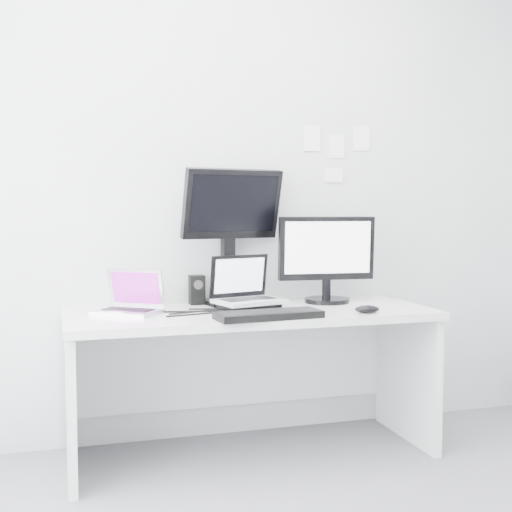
% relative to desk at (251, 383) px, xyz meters
% --- Properties ---
extents(back_wall, '(3.60, 0.00, 3.60)m').
position_rel_desk_xyz_m(back_wall, '(0.00, 0.35, 0.99)').
color(back_wall, silver).
rests_on(back_wall, ground).
extents(desk, '(1.80, 0.70, 0.73)m').
position_rel_desk_xyz_m(desk, '(0.00, 0.00, 0.00)').
color(desk, silver).
rests_on(desk, ground).
extents(macbook, '(0.37, 0.36, 0.22)m').
position_rel_desk_xyz_m(macbook, '(-0.60, 0.05, 0.48)').
color(macbook, silver).
rests_on(macbook, desk).
extents(speaker, '(0.08, 0.08, 0.15)m').
position_rel_desk_xyz_m(speaker, '(-0.22, 0.28, 0.44)').
color(speaker, black).
rests_on(speaker, desk).
extents(dell_laptop, '(0.39, 0.34, 0.28)m').
position_rel_desk_xyz_m(dell_laptop, '(0.01, 0.06, 0.50)').
color(dell_laptop, '#AAACB1').
rests_on(dell_laptop, desk).
extents(rear_monitor, '(0.56, 0.29, 0.73)m').
position_rel_desk_xyz_m(rear_monitor, '(-0.04, 0.25, 0.73)').
color(rear_monitor, black).
rests_on(rear_monitor, desk).
extents(samsung_monitor, '(0.54, 0.28, 0.48)m').
position_rel_desk_xyz_m(samsung_monitor, '(0.46, 0.15, 0.60)').
color(samsung_monitor, black).
rests_on(samsung_monitor, desk).
extents(keyboard, '(0.50, 0.22, 0.03)m').
position_rel_desk_xyz_m(keyboard, '(0.01, -0.27, 0.38)').
color(keyboard, black).
rests_on(keyboard, desk).
extents(mouse, '(0.13, 0.09, 0.04)m').
position_rel_desk_xyz_m(mouse, '(0.51, -0.25, 0.38)').
color(mouse, black).
rests_on(mouse, desk).
extents(wall_note_0, '(0.10, 0.00, 0.14)m').
position_rel_desk_xyz_m(wall_note_0, '(0.45, 0.34, 1.26)').
color(wall_note_0, white).
rests_on(wall_note_0, back_wall).
extents(wall_note_1, '(0.09, 0.00, 0.13)m').
position_rel_desk_xyz_m(wall_note_1, '(0.60, 0.34, 1.22)').
color(wall_note_1, white).
rests_on(wall_note_1, back_wall).
extents(wall_note_2, '(0.10, 0.00, 0.14)m').
position_rel_desk_xyz_m(wall_note_2, '(0.75, 0.34, 1.26)').
color(wall_note_2, white).
rests_on(wall_note_2, back_wall).
extents(wall_note_3, '(0.11, 0.00, 0.08)m').
position_rel_desk_xyz_m(wall_note_3, '(0.58, 0.34, 1.05)').
color(wall_note_3, white).
rests_on(wall_note_3, back_wall).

